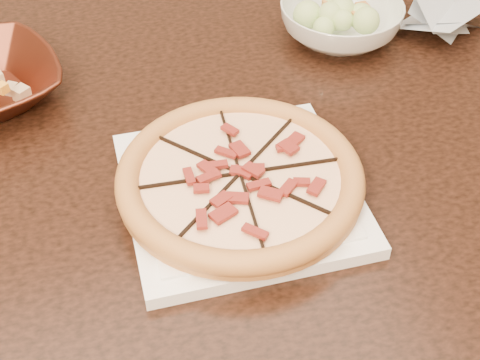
{
  "coord_description": "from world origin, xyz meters",
  "views": [
    {
      "loc": [
        -0.06,
        -0.73,
        1.32
      ],
      "look_at": [
        0.12,
        -0.19,
        0.78
      ],
      "focal_mm": 50.0,
      "sensor_mm": 36.0,
      "label": 1
    }
  ],
  "objects_px": {
    "plate": "(240,192)",
    "pizza": "(240,178)",
    "dining_table": "(149,187)",
    "salad_bowl": "(341,21)"
  },
  "relations": [
    {
      "from": "plate",
      "to": "salad_bowl",
      "type": "bearing_deg",
      "value": 47.8
    },
    {
      "from": "salad_bowl",
      "to": "plate",
      "type": "bearing_deg",
      "value": -132.2
    },
    {
      "from": "plate",
      "to": "pizza",
      "type": "xyz_separation_m",
      "value": [
        -0.0,
        0.0,
        0.02
      ]
    },
    {
      "from": "plate",
      "to": "dining_table",
      "type": "bearing_deg",
      "value": 118.77
    },
    {
      "from": "dining_table",
      "to": "salad_bowl",
      "type": "height_order",
      "value": "salad_bowl"
    },
    {
      "from": "pizza",
      "to": "salad_bowl",
      "type": "relative_size",
      "value": 1.52
    },
    {
      "from": "plate",
      "to": "salad_bowl",
      "type": "relative_size",
      "value": 1.49
    },
    {
      "from": "plate",
      "to": "salad_bowl",
      "type": "distance_m",
      "value": 0.4
    },
    {
      "from": "plate",
      "to": "pizza",
      "type": "relative_size",
      "value": 0.98
    },
    {
      "from": "dining_table",
      "to": "plate",
      "type": "bearing_deg",
      "value": -61.23
    }
  ]
}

